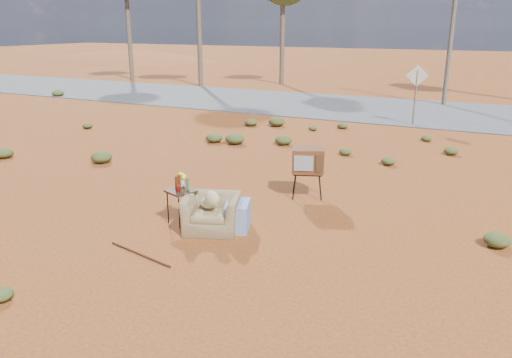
% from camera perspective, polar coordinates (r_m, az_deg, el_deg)
% --- Properties ---
extents(ground, '(140.00, 140.00, 0.00)m').
position_cam_1_polar(ground, '(8.82, -5.16, -6.75)').
color(ground, '#964A1E').
rests_on(ground, ground).
extents(highway, '(140.00, 7.00, 0.04)m').
position_cam_1_polar(highway, '(22.56, 14.88, 7.66)').
color(highway, '#565659').
rests_on(highway, ground).
extents(dirt_mound, '(26.00, 18.00, 2.00)m').
position_cam_1_polar(dirt_mound, '(53.41, -14.46, 12.96)').
color(dirt_mound, brown).
rests_on(dirt_mound, ground).
extents(armchair, '(1.28, 1.08, 0.86)m').
position_cam_1_polar(armchair, '(9.02, -4.56, -3.40)').
color(armchair, olive).
rests_on(armchair, ground).
extents(tv_unit, '(0.81, 0.73, 1.08)m').
position_cam_1_polar(tv_unit, '(10.65, 5.95, 2.07)').
color(tv_unit, black).
rests_on(tv_unit, ground).
extents(side_table, '(0.59, 0.59, 0.93)m').
position_cam_1_polar(side_table, '(9.32, -8.56, -1.05)').
color(side_table, '#3B2415').
rests_on(side_table, ground).
extents(rusty_bar, '(1.41, 0.34, 0.04)m').
position_cam_1_polar(rusty_bar, '(8.38, -13.10, -8.36)').
color(rusty_bar, '#472612').
rests_on(rusty_bar, ground).
extents(road_sign, '(0.78, 0.06, 2.19)m').
position_cam_1_polar(road_sign, '(19.18, 17.85, 10.28)').
color(road_sign, brown).
rests_on(road_sign, ground).
extents(utility_pole_center, '(1.40, 0.20, 8.00)m').
position_cam_1_polar(utility_pole_center, '(24.48, 21.69, 17.49)').
color(utility_pole_center, brown).
rests_on(utility_pole_center, ground).
extents(scrub_patch, '(17.49, 8.07, 0.33)m').
position_cam_1_polar(scrub_patch, '(12.82, 1.74, 1.73)').
color(scrub_patch, '#485023').
rests_on(scrub_patch, ground).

